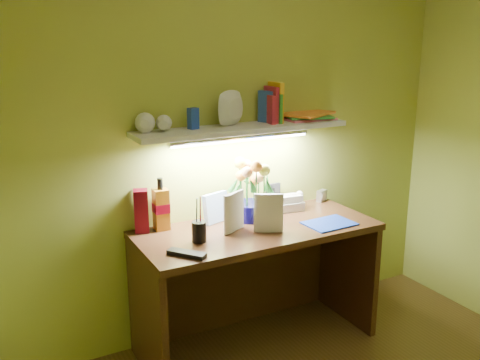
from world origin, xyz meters
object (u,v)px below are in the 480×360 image
flower_bouquet (251,190)px  desk_clock (322,196)px  whisky_bottle (161,204)px  desk (257,287)px  telephone (287,201)px

flower_bouquet → desk_clock: flower_bouquet is taller
whisky_bottle → desk: bearing=-25.1°
telephone → whisky_bottle: 0.83m
telephone → desk_clock: telephone is taller
desk → desk_clock: (0.63, 0.24, 0.41)m
flower_bouquet → telephone: bearing=9.3°
telephone → desk_clock: 0.31m
desk → telephone: bearing=30.9°
flower_bouquet → whisky_bottle: 0.54m
desk → flower_bouquet: (0.04, 0.15, 0.55)m
desk_clock → whisky_bottle: whisky_bottle is taller
desk → flower_bouquet: size_ratio=3.91×
desk_clock → flower_bouquet: bearing=165.9°
desk → telephone: telephone is taller
flower_bouquet → whisky_bottle: bearing=171.0°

